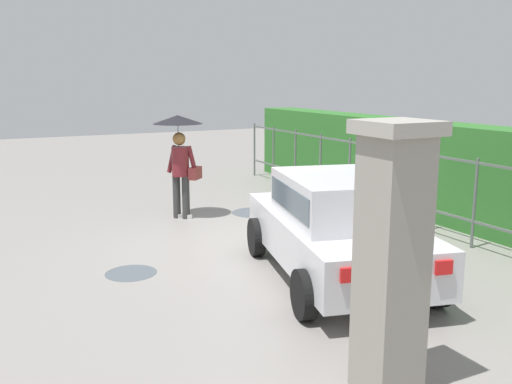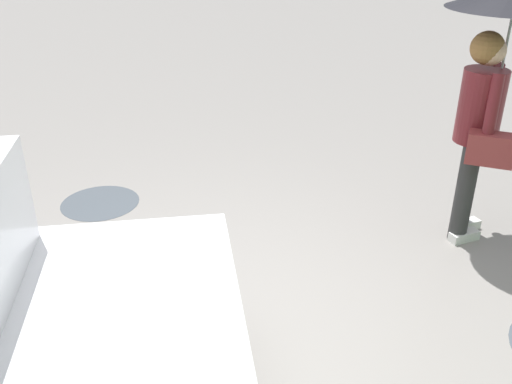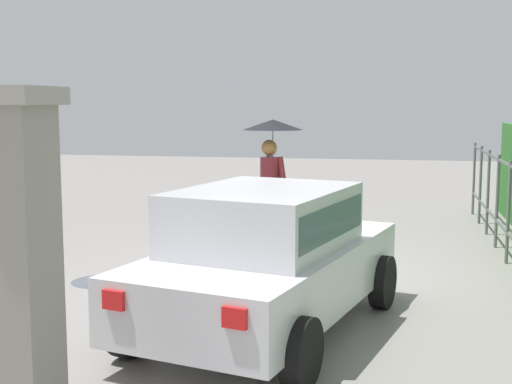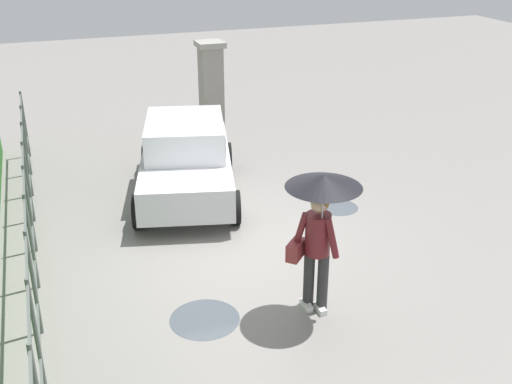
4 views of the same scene
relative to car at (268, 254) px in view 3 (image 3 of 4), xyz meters
name	(u,v)px [view 3 (image 3 of 4)]	position (x,y,z in m)	size (l,w,h in m)	color
ground_plane	(275,275)	(-2.33, -0.32, -0.80)	(40.00, 40.00, 0.00)	gray
car	(268,254)	(0.00, 0.00, 0.00)	(3.99, 2.55, 1.48)	silver
pedestrian	(272,154)	(-4.38, -0.73, 0.69)	(0.98, 0.98, 2.05)	#333333
gate_pillar	(14,264)	(2.60, -1.25, 0.44)	(0.60, 0.60, 2.42)	gray
puddle_near	(100,281)	(-1.52, -2.50, -0.80)	(0.74, 0.74, 0.00)	#4C545B
puddle_far	(363,251)	(-4.09, 0.77, -0.80)	(0.95, 0.95, 0.00)	#4C545B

